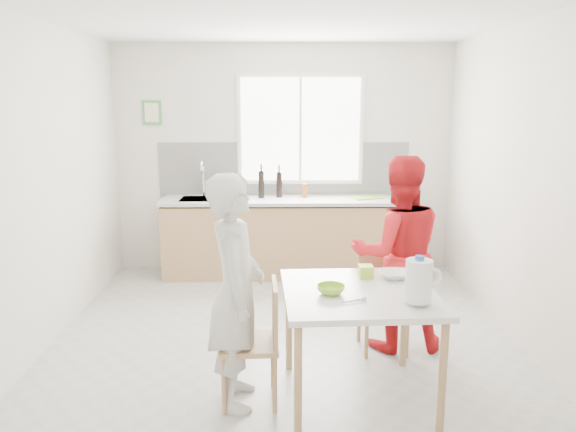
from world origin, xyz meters
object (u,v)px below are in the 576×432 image
Objects in this scene: chair_left at (258,337)px; person_white at (236,291)px; bowl_white at (394,275)px; bowl_green at (331,289)px; wine_bottle_b at (279,185)px; person_red at (398,254)px; wine_bottle_a at (261,184)px; milk_jug at (419,280)px; chair_far at (382,294)px; dining_table at (359,302)px.

chair_left is 0.36m from person_white.
person_white is at bearing -164.75° from bowl_white.
wine_bottle_b is at bearing 96.79° from bowl_green.
person_red is 5.06× the size of wine_bottle_a.
person_white is at bearing 166.38° from milk_jug.
bowl_green is at bearing 51.95° from person_red.
chair_far is 0.51× the size of person_red.
chair_far is 3.91× the size of bowl_white.
person_white is at bearing -145.47° from chair_far.
chair_left reaches higher than bowl_white.
milk_jug is at bearing -91.34° from chair_far.
bowl_green is at bearing 156.30° from milk_jug.
milk_jug reaches higher than bowl_white.
chair_far is 1.08m from bowl_green.
bowl_white is 0.67× the size of wine_bottle_a.
person_white reaches higher than bowl_green.
milk_jug reaches higher than dining_table.
bowl_green is (-0.20, -0.06, 0.11)m from dining_table.
person_red is 7.59× the size of bowl_white.
bowl_white is at bearing -68.19° from wine_bottle_a.
bowl_white is (-0.14, -0.56, 0.00)m from person_red.
dining_table is 1.28× the size of chair_far.
milk_jug is at bearing -70.76° from wine_bottle_a.
chair_far is 2.34m from wine_bottle_b.
bowl_green is 0.58m from bowl_white.
person_red is 5.47× the size of milk_jug.
person_white is 5.40× the size of milk_jug.
bowl_white is at bearing -72.46° from wine_bottle_b.
bowl_white is 2.83m from wine_bottle_a.
person_white is 4.99× the size of wine_bottle_a.
bowl_green is (-0.51, -0.89, 0.36)m from chair_far.
wine_bottle_b is at bearing 102.83° from milk_jug.
wine_bottle_a reaches higher than bowl_green.
person_red is at bearing -64.83° from wine_bottle_b.
chair_left is 1.07m from bowl_white.
chair_far reaches higher than dining_table.
bowl_white is (0.48, 0.32, -0.00)m from bowl_green.
wine_bottle_b is (-0.98, 2.09, 0.26)m from person_red.
bowl_white is at bearing -95.07° from chair_far.
wine_bottle_a is (-1.05, 2.62, 0.27)m from bowl_white.
chair_far is (0.31, 0.83, -0.25)m from dining_table.
chair_left is at bearing -92.57° from wine_bottle_b.
chair_left is at bearing -141.86° from chair_far.
chair_left is (-0.68, -0.03, -0.24)m from dining_table.
bowl_green is 3.01m from wine_bottle_a.
dining_table is 3.01m from wine_bottle_a.
bowl_green is (0.49, -0.03, 0.35)m from chair_left.
bowl_green is at bearing -79.17° from wine_bottle_a.
dining_table is 0.94m from person_red.
wine_bottle_a is 1.07× the size of wine_bottle_b.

